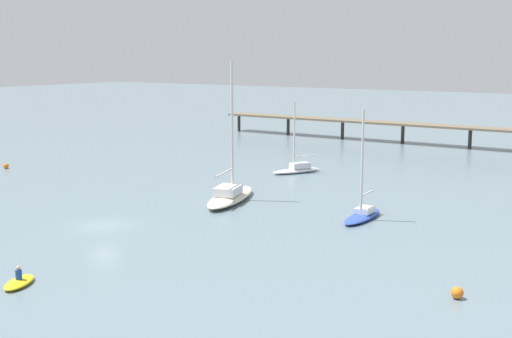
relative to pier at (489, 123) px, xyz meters
name	(u,v)px	position (x,y,z in m)	size (l,w,h in m)	color
ground_plane	(104,226)	(-12.33, -59.09, -3.63)	(400.00, 400.00, 0.00)	slate
pier	(489,123)	(0.00, 0.00, 0.00)	(61.21, 4.32, 6.32)	brown
sailboat_white	(297,168)	(-12.15, -30.57, -3.08)	(4.11, 6.08, 7.82)	white
sailboat_cream	(230,194)	(-9.52, -46.61, -2.96)	(5.61, 10.22, 12.33)	beige
sailboat_blue	(363,212)	(3.05, -46.07, -3.10)	(2.05, 6.19, 8.71)	#2D4CB7
dinghy_yellow	(19,282)	(-6.21, -71.32, -3.42)	(2.34, 3.00, 1.14)	yellow
mooring_buoy_mid	(457,293)	(14.96, -59.61, -3.30)	(0.67, 0.67, 0.67)	orange
mooring_buoy_far	(6,166)	(-41.17, -46.70, -3.32)	(0.62, 0.62, 0.62)	orange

